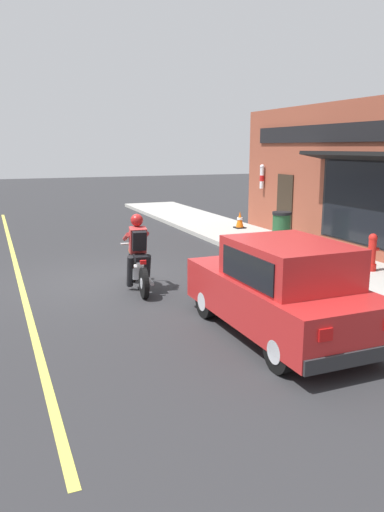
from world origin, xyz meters
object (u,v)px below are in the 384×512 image
object	(u,v)px
car_hatchback	(281,290)
traffic_cone	(240,220)
motorcycle_with_rider	(138,258)
fire_hydrant	(372,253)
trash_bin	(281,228)

from	to	relation	value
car_hatchback	traffic_cone	distance (m)	10.05
motorcycle_with_rider	traffic_cone	bearing A→B (deg)	46.69
car_hatchback	traffic_cone	bearing A→B (deg)	66.20
motorcycle_with_rider	car_hatchback	distance (m)	3.71
motorcycle_with_rider	fire_hydrant	world-z (taller)	motorcycle_with_rider
car_hatchback	fire_hydrant	xyz separation A→B (m)	(3.99, 2.45, -0.19)
motorcycle_with_rider	fire_hydrant	xyz separation A→B (m)	(5.34, -1.01, -0.11)
car_hatchback	traffic_cone	world-z (taller)	car_hatchback
trash_bin	motorcycle_with_rider	bearing A→B (deg)	-153.89
car_hatchback	fire_hydrant	world-z (taller)	car_hatchback
traffic_cone	car_hatchback	bearing A→B (deg)	-113.80
car_hatchback	traffic_cone	size ratio (longest dim) A/B	6.32
trash_bin	car_hatchback	bearing A→B (deg)	-122.11
trash_bin	traffic_cone	xyz separation A→B (m)	(0.32, 3.24, -0.20)
fire_hydrant	motorcycle_with_rider	bearing A→B (deg)	169.31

